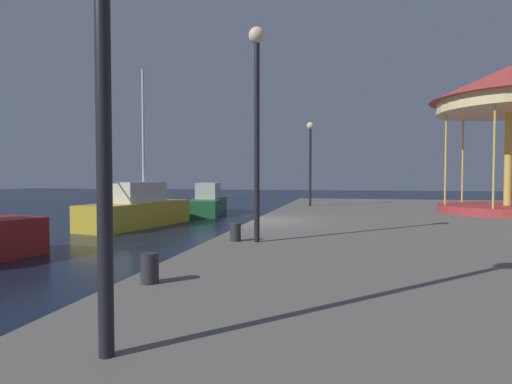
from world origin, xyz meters
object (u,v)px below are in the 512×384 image
Objects in this scene: carousel at (509,102)px; lamp_post_mid_promenade at (257,97)px; motorboat_green at (208,202)px; bollard_south at (235,232)px; lamp_post_far_end at (310,148)px; bollard_north at (150,268)px; sailboat_yellow at (137,209)px.

carousel is 1.27× the size of lamp_post_mid_promenade.
bollard_south is (5.74, -14.97, 0.30)m from motorboat_green.
carousel reaches higher than lamp_post_far_end.
lamp_post_far_end is 15.75m from bollard_north.
sailboat_yellow is 16.06m from carousel.
bollard_north is at bearing -93.12° from lamp_post_far_end.
lamp_post_mid_promenade reaches higher than bollard_north.
carousel reaches higher than bollard_north.
bollard_north is at bearing -61.09° from sailboat_yellow.
lamp_post_mid_promenade is at bearing -1.08° from bollard_south.
sailboat_yellow is 11.34m from lamp_post_mid_promenade.
bollard_south is at bearing -69.01° from motorboat_green.
carousel is 16.30m from bollard_north.
motorboat_green is 16.11m from carousel.
sailboat_yellow is 1.21× the size of carousel.
bollard_south is at bearing -50.38° from sailboat_yellow.
bollard_south is (6.74, -8.14, 0.23)m from sailboat_yellow.
lamp_post_mid_promenade reaches higher than bollard_south.
motorboat_green reaches higher than bollard_north.
lamp_post_far_end is at bearing -26.62° from motorboat_green.
motorboat_green is at bearing 153.38° from lamp_post_far_end.
lamp_post_far_end is (-7.99, 2.45, -1.52)m from carousel.
lamp_post_far_end is (7.41, 3.62, 2.87)m from sailboat_yellow.
carousel is at bearing 55.89° from bollard_north.
carousel is 13.37m from bollard_south.
carousel is 8.50m from lamp_post_far_end.
sailboat_yellow is 17.82× the size of bollard_south.
motorboat_green is at bearing 112.58° from lamp_post_mid_promenade.
sailboat_yellow is at bearing -175.68° from carousel.
carousel is at bearing 47.04° from bollard_south.
sailboat_yellow is 13.58m from bollard_north.
lamp_post_mid_promenade is 4.80m from bollard_north.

